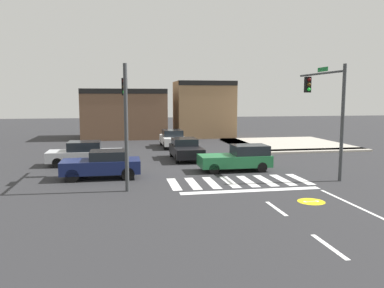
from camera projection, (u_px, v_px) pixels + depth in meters
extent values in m
plane|color=#2B2B2D|center=(218.00, 167.00, 24.67)|extent=(120.00, 120.00, 0.00)
cube|color=silver|center=(174.00, 184.00, 19.67)|extent=(0.46, 2.78, 0.01)
cube|color=silver|center=(193.00, 183.00, 19.84)|extent=(0.46, 2.78, 0.01)
cube|color=silver|center=(211.00, 183.00, 20.01)|extent=(0.46, 2.78, 0.01)
cube|color=silver|center=(230.00, 182.00, 20.18)|extent=(0.46, 2.78, 0.01)
cube|color=silver|center=(248.00, 181.00, 20.36)|extent=(0.46, 2.78, 0.01)
cube|color=silver|center=(265.00, 180.00, 20.53)|extent=(0.46, 2.78, 0.01)
cube|color=silver|center=(283.00, 180.00, 20.70)|extent=(0.46, 2.78, 0.01)
cube|color=silver|center=(300.00, 179.00, 20.87)|extent=(0.46, 2.78, 0.01)
cube|color=white|center=(251.00, 191.00, 18.32)|extent=(6.80, 0.50, 0.01)
cube|color=white|center=(276.00, 208.00, 15.39)|extent=(0.16, 2.00, 0.01)
cube|color=white|center=(329.00, 246.00, 11.48)|extent=(0.16, 2.00, 0.01)
cylinder|color=yellow|center=(311.00, 202.00, 16.40)|extent=(1.15, 1.15, 0.01)
cylinder|color=white|center=(305.00, 202.00, 16.35)|extent=(0.18, 0.18, 0.00)
cylinder|color=white|center=(317.00, 201.00, 16.44)|extent=(0.18, 0.18, 0.00)
cube|color=white|center=(311.00, 201.00, 16.40)|extent=(0.52, 0.05, 0.00)
cube|color=#B2AA9E|center=(311.00, 151.00, 31.33)|extent=(10.00, 1.60, 0.15)
cube|color=#B2AA9E|center=(242.00, 145.00, 35.27)|extent=(1.60, 10.00, 0.15)
cube|color=#B2AA9E|center=(286.00, 144.00, 36.02)|extent=(10.00, 10.00, 0.15)
cube|color=brown|center=(124.00, 113.00, 42.25)|extent=(8.73, 6.69, 5.20)
cube|color=black|center=(124.00, 91.00, 38.90)|extent=(8.73, 0.50, 0.50)
cube|color=#93704C|center=(204.00, 109.00, 42.92)|extent=(6.18, 5.03, 6.06)
cube|color=black|center=(208.00, 83.00, 40.32)|extent=(6.18, 0.50, 0.50)
cylinder|color=#383A3D|center=(342.00, 123.00, 20.07)|extent=(0.18, 0.18, 6.05)
cylinder|color=#383A3D|center=(320.00, 74.00, 22.16)|extent=(0.12, 4.95, 0.12)
cube|color=black|center=(308.00, 85.00, 23.70)|extent=(0.32, 0.32, 0.95)
sphere|color=#470A0A|center=(309.00, 80.00, 23.49)|extent=(0.22, 0.22, 0.22)
sphere|color=#4C330C|center=(309.00, 85.00, 23.53)|extent=(0.22, 0.22, 0.22)
sphere|color=#1ED833|center=(309.00, 89.00, 23.56)|extent=(0.22, 0.22, 0.22)
cube|color=#197233|center=(323.00, 69.00, 21.89)|extent=(0.03, 1.10, 0.24)
cylinder|color=#383A3D|center=(126.00, 128.00, 17.86)|extent=(0.18, 0.18, 5.89)
cylinder|color=#383A3D|center=(124.00, 75.00, 20.12)|extent=(0.12, 5.27, 0.12)
cube|color=black|center=(124.00, 87.00, 21.52)|extent=(0.32, 0.32, 0.95)
sphere|color=#470A0A|center=(124.00, 81.00, 21.32)|extent=(0.22, 0.22, 0.22)
sphere|color=#4C330C|center=(125.00, 87.00, 21.35)|extent=(0.22, 0.22, 0.22)
sphere|color=#1ED833|center=(125.00, 92.00, 21.39)|extent=(0.22, 0.22, 0.22)
cube|color=#197233|center=(124.00, 70.00, 19.84)|extent=(0.03, 1.10, 0.24)
cube|color=black|center=(186.00, 151.00, 27.30)|extent=(1.90, 4.24, 0.66)
cube|color=black|center=(184.00, 142.00, 27.93)|extent=(1.67, 1.99, 0.49)
cylinder|color=black|center=(202.00, 158.00, 26.07)|extent=(0.22, 0.65, 0.65)
cylinder|color=black|center=(177.00, 159.00, 25.78)|extent=(0.22, 0.65, 0.65)
cylinder|color=black|center=(194.00, 152.00, 28.89)|extent=(0.22, 0.65, 0.65)
cylinder|color=black|center=(172.00, 153.00, 28.59)|extent=(0.22, 0.65, 0.65)
cube|color=#141E4C|center=(101.00, 166.00, 21.03)|extent=(4.16, 1.86, 0.70)
cube|color=black|center=(108.00, 155.00, 21.03)|extent=(1.90, 1.63, 0.49)
cylinder|color=black|center=(72.00, 176.00, 20.02)|extent=(0.69, 0.22, 0.69)
cylinder|color=black|center=(76.00, 170.00, 21.62)|extent=(0.69, 0.22, 0.69)
cylinder|color=black|center=(128.00, 174.00, 20.52)|extent=(0.69, 0.22, 0.69)
cylinder|color=black|center=(127.00, 168.00, 22.12)|extent=(0.69, 0.22, 0.69)
cube|color=#B7BABF|center=(85.00, 156.00, 25.16)|extent=(4.70, 1.91, 0.66)
cube|color=black|center=(84.00, 146.00, 25.08)|extent=(2.03, 1.68, 0.59)
cylinder|color=black|center=(111.00, 157.00, 26.31)|extent=(0.64, 0.22, 0.64)
cylinder|color=black|center=(110.00, 161.00, 24.66)|extent=(0.64, 0.22, 0.64)
cylinder|color=black|center=(62.00, 159.00, 25.74)|extent=(0.64, 0.22, 0.64)
cylinder|color=black|center=(57.00, 163.00, 24.09)|extent=(0.64, 0.22, 0.64)
cube|color=#1E6638|center=(234.00, 161.00, 23.21)|extent=(4.21, 1.83, 0.68)
cube|color=black|center=(250.00, 150.00, 23.30)|extent=(2.05, 1.61, 0.58)
cylinder|color=black|center=(214.00, 169.00, 22.21)|extent=(0.61, 0.22, 0.61)
cylinder|color=black|center=(208.00, 164.00, 23.78)|extent=(0.61, 0.22, 0.61)
cylinder|color=black|center=(262.00, 167.00, 22.71)|extent=(0.61, 0.22, 0.61)
cylinder|color=black|center=(253.00, 163.00, 24.29)|extent=(0.61, 0.22, 0.61)
cube|color=white|center=(173.00, 140.00, 34.13)|extent=(1.89, 4.52, 0.66)
cube|color=black|center=(172.00, 133.00, 34.15)|extent=(1.66, 2.04, 0.54)
cylinder|color=black|center=(185.00, 145.00, 32.81)|extent=(0.22, 0.69, 0.69)
cylinder|color=black|center=(165.00, 146.00, 32.51)|extent=(0.22, 0.69, 0.69)
cylinder|color=black|center=(179.00, 141.00, 35.81)|extent=(0.22, 0.69, 0.69)
cylinder|color=black|center=(161.00, 141.00, 35.51)|extent=(0.22, 0.69, 0.69)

